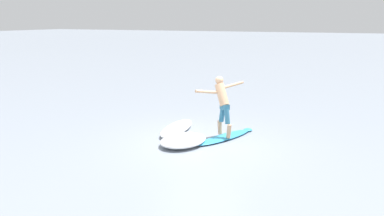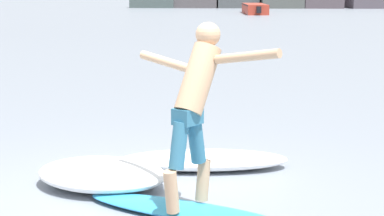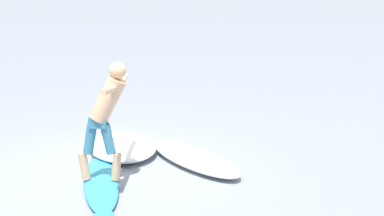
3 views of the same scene
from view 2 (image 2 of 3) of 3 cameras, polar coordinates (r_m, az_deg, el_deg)
The scene contains 7 objects.
ground_plane at distance 6.99m, azimuth -5.08°, elevation -8.03°, with size 200.00×200.00×0.00m, color gray.
rock_jetty_breakwater at distance 69.62m, azimuth 13.47°, elevation 9.31°, with size 44.33×5.05×5.78m.
surfboard at distance 6.45m, azimuth -0.03°, elevation -9.17°, with size 2.41×1.36×0.23m.
surfer at distance 6.28m, azimuth 0.38°, elevation 0.97°, with size 1.45×1.10×1.81m.
small_boat_offshore at distance 54.57m, azimuth 5.57°, elevation 8.82°, with size 2.06×8.29×0.80m.
wave_foam_at_tail at distance 7.43m, azimuth -8.01°, elevation -5.82°, with size 1.80×1.56×0.28m.
wave_foam_at_nose at distance 8.04m, azimuth 1.00°, elevation -4.64°, with size 2.17×0.87×0.22m.
Camera 2 is at (0.98, -6.54, 2.25)m, focal length 60.00 mm.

